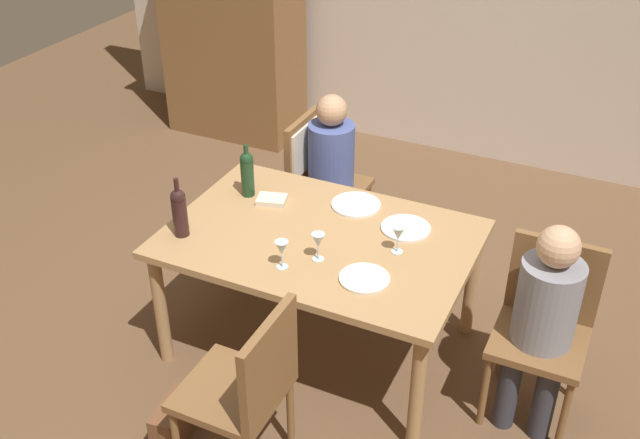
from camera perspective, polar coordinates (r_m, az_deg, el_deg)
name	(u,v)px	position (r m, az deg, el deg)	size (l,w,h in m)	color
ground_plane	(320,344)	(4.29, 0.00, -9.51)	(10.00, 10.00, 0.00)	brown
armoire_cabinet	(231,7)	(6.37, -6.85, 15.93)	(1.18, 0.62, 2.18)	brown
dining_table	(320,249)	(3.89, 0.00, -2.27)	(1.58, 1.08, 0.74)	#A87F51
chair_far_left	(314,166)	(4.81, -0.48, 4.12)	(0.46, 0.44, 0.92)	brown
chair_right_end	(545,318)	(3.79, 16.92, -7.28)	(0.44, 0.44, 0.92)	brown
chair_near	(248,385)	(3.31, -5.57, -12.55)	(0.44, 0.44, 0.92)	brown
person_woman_host	(335,164)	(4.73, 1.15, 4.27)	(0.34, 0.29, 1.11)	#33333D
person_man_bearded	(544,314)	(3.63, 16.86, -7.00)	(0.29, 0.34, 1.11)	#33333D
wine_bottle_tall_green	(179,211)	(3.85, -10.75, 0.67)	(0.08, 0.08, 0.33)	black
wine_bottle_dark_red	(247,172)	(4.15, -5.62, 3.62)	(0.07, 0.07, 0.31)	#19381E
wine_glass_near_left	(398,234)	(3.68, 6.03, -1.13)	(0.07, 0.07, 0.15)	silver
wine_glass_centre	(282,249)	(3.56, -2.96, -2.28)	(0.07, 0.07, 0.15)	silver
wine_glass_near_right	(318,241)	(3.61, -0.15, -1.69)	(0.07, 0.07, 0.15)	silver
dinner_plate_host	(356,205)	(4.10, 2.78, 1.15)	(0.27, 0.27, 0.01)	white
dinner_plate_guest_left	(406,228)	(3.92, 6.61, -0.66)	(0.26, 0.26, 0.01)	white
dinner_plate_guest_right	(364,278)	(3.54, 3.43, -4.54)	(0.24, 0.24, 0.01)	silver
folded_napkin	(272,200)	(4.13, -3.73, 1.53)	(0.16, 0.12, 0.03)	beige
handbag	(174,421)	(3.80, -11.14, -14.95)	(0.28, 0.12, 0.22)	brown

